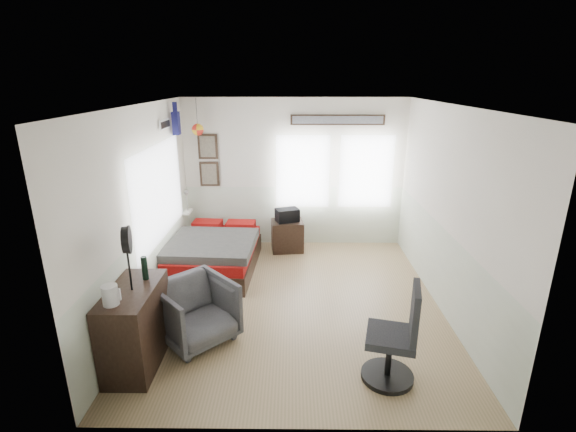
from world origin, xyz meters
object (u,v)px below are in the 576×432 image
Objects in this scene: nightstand at (287,236)px; task_chair at (396,343)px; dresser at (136,326)px; bed at (215,253)px; armchair at (196,311)px.

nightstand is 0.51× the size of task_chair.
task_chair reaches higher than dresser.
armchair is (0.12, -1.93, 0.09)m from bed.
armchair is (0.56, 0.43, -0.07)m from dresser.
nightstand is 3.65m from task_chair.
dresser is (-0.44, -2.36, 0.17)m from bed.
bed is 1.94m from armchair.
task_chair reaches higher than armchair.
dresser is 0.71m from armchair.
dresser is at bearing -123.26° from nightstand.
armchair reaches higher than bed.
bed is 3.39× the size of nightstand.
task_chair is (1.15, -3.46, 0.17)m from nightstand.
armchair is 2.96m from nightstand.
task_chair is at bearing -45.13° from bed.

